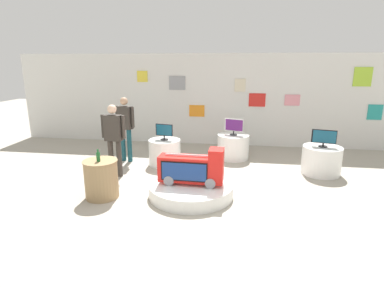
% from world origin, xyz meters
% --- Properties ---
extents(ground_plane, '(30.00, 30.00, 0.00)m').
position_xyz_m(ground_plane, '(0.00, 0.00, 0.00)').
color(ground_plane, '#A8A091').
extents(back_wall_display, '(12.98, 0.13, 2.81)m').
position_xyz_m(back_wall_display, '(0.01, 4.33, 1.41)').
color(back_wall_display, silver).
rests_on(back_wall_display, ground).
extents(main_display_pedestal, '(1.65, 1.65, 0.25)m').
position_xyz_m(main_display_pedestal, '(-0.18, 0.23, 0.12)').
color(main_display_pedestal, white).
rests_on(main_display_pedestal, ground).
extents(novelty_firetruck_tv, '(1.26, 0.43, 0.73)m').
position_xyz_m(novelty_firetruck_tv, '(-0.15, 0.22, 0.55)').
color(novelty_firetruck_tv, gray).
rests_on(novelty_firetruck_tv, main_display_pedestal).
extents(display_pedestal_left_rear, '(0.85, 0.85, 0.65)m').
position_xyz_m(display_pedestal_left_rear, '(0.58, 2.85, 0.33)').
color(display_pedestal_left_rear, white).
rests_on(display_pedestal_left_rear, ground).
extents(tv_on_left_rear, '(0.50, 0.20, 0.43)m').
position_xyz_m(tv_on_left_rear, '(0.58, 2.84, 0.90)').
color(tv_on_left_rear, black).
rests_on(tv_on_left_rear, display_pedestal_left_rear).
extents(display_pedestal_center_rear, '(0.81, 0.81, 0.65)m').
position_xyz_m(display_pedestal_center_rear, '(-1.13, 2.03, 0.33)').
color(display_pedestal_center_rear, white).
rests_on(display_pedestal_center_rear, ground).
extents(tv_on_center_rear, '(0.45, 0.20, 0.40)m').
position_xyz_m(tv_on_center_rear, '(-1.13, 2.02, 0.88)').
color(tv_on_center_rear, black).
rests_on(tv_on_center_rear, display_pedestal_center_rear).
extents(display_pedestal_right_rear, '(0.89, 0.89, 0.65)m').
position_xyz_m(display_pedestal_right_rear, '(2.65, 1.92, 0.33)').
color(display_pedestal_right_rear, white).
rests_on(display_pedestal_right_rear, ground).
extents(tv_on_right_rear, '(0.53, 0.20, 0.40)m').
position_xyz_m(tv_on_right_rear, '(2.65, 1.92, 0.88)').
color(tv_on_right_rear, black).
rests_on(tv_on_right_rear, display_pedestal_right_rear).
extents(side_table_round, '(0.66, 0.66, 0.74)m').
position_xyz_m(side_table_round, '(-1.87, -0.10, 0.38)').
color(side_table_round, '#9E7F56').
rests_on(side_table_round, ground).
extents(bottle_on_side_table, '(0.07, 0.07, 0.24)m').
position_xyz_m(bottle_on_side_table, '(-1.87, -0.15, 0.84)').
color(bottle_on_side_table, '#195926').
rests_on(bottle_on_side_table, side_table_round).
extents(shopper_browsing_near_truck, '(0.56, 0.21, 1.65)m').
position_xyz_m(shopper_browsing_near_truck, '(-2.06, 1.05, 0.97)').
color(shopper_browsing_near_truck, '#38332D').
rests_on(shopper_browsing_near_truck, ground).
extents(shopper_browsing_rear, '(0.54, 0.29, 1.69)m').
position_xyz_m(shopper_browsing_rear, '(-2.20, 2.18, 0.99)').
color(shopper_browsing_rear, '#194751').
rests_on(shopper_browsing_rear, ground).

